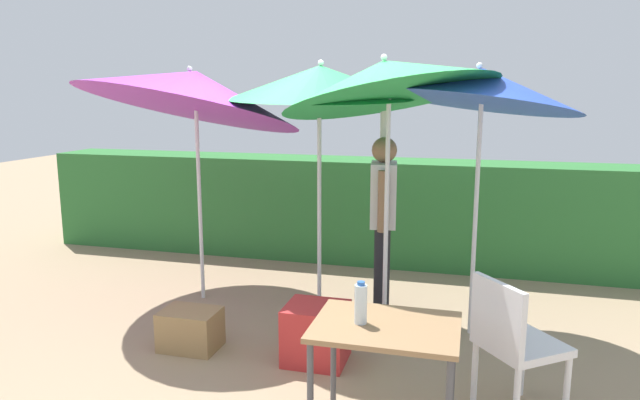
# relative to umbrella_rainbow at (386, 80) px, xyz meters

# --- Properties ---
(ground_plane) EXTENTS (24.00, 24.00, 0.00)m
(ground_plane) POSITION_rel_umbrella_rainbow_xyz_m (-0.55, -0.20, -2.07)
(ground_plane) COLOR #9E8466
(hedge_row) EXTENTS (8.00, 0.70, 1.21)m
(hedge_row) POSITION_rel_umbrella_rainbow_xyz_m (-0.55, 2.18, -1.47)
(hedge_row) COLOR #2D7033
(hedge_row) RESTS_ON ground_plane
(umbrella_rainbow) EXTENTS (1.72, 1.68, 2.47)m
(umbrella_rainbow) POSITION_rel_umbrella_rainbow_xyz_m (0.00, 0.00, 0.00)
(umbrella_rainbow) COLOR silver
(umbrella_rainbow) RESTS_ON ground_plane
(umbrella_orange) EXTENTS (1.60, 1.60, 2.25)m
(umbrella_orange) POSITION_rel_umbrella_rainbow_xyz_m (-0.61, 0.34, -0.01)
(umbrella_orange) COLOR silver
(umbrella_orange) RESTS_ON ground_plane
(umbrella_yellow) EXTENTS (1.61, 1.59, 2.33)m
(umbrella_yellow) POSITION_rel_umbrella_rainbow_xyz_m (0.69, 0.28, -0.05)
(umbrella_yellow) COLOR silver
(umbrella_yellow) RESTS_ON ground_plane
(umbrella_navy) EXTENTS (2.16, 2.10, 2.53)m
(umbrella_navy) POSITION_rel_umbrella_rainbow_xyz_m (-1.87, 0.48, -0.07)
(umbrella_navy) COLOR silver
(umbrella_navy) RESTS_ON ground_plane
(person_vendor) EXTENTS (0.27, 0.56, 1.88)m
(person_vendor) POSITION_rel_umbrella_rainbow_xyz_m (-0.08, 0.51, -1.14)
(person_vendor) COLOR black
(person_vendor) RESTS_ON ground_plane
(chair_plastic) EXTENTS (0.62, 0.62, 0.89)m
(chair_plastic) POSITION_rel_umbrella_rainbow_xyz_m (0.95, -0.98, -1.56)
(chair_plastic) COLOR silver
(chair_plastic) RESTS_ON ground_plane
(cooler_box) EXTENTS (0.45, 0.40, 0.43)m
(cooler_box) POSITION_rel_umbrella_rainbow_xyz_m (-0.40, -0.55, -1.85)
(cooler_box) COLOR red
(cooler_box) RESTS_ON ground_plane
(crate_cardboard) EXTENTS (0.44, 0.33, 0.31)m
(crate_cardboard) POSITION_rel_umbrella_rainbow_xyz_m (-1.41, -0.60, -1.92)
(crate_cardboard) COLOR #9E7A4C
(crate_cardboard) RESTS_ON ground_plane
(folding_table) EXTENTS (0.80, 0.60, 0.72)m
(folding_table) POSITION_rel_umbrella_rainbow_xyz_m (0.24, -1.44, -1.44)
(folding_table) COLOR #4C4C51
(folding_table) RESTS_ON ground_plane
(bottle_water) EXTENTS (0.07, 0.07, 0.24)m
(bottle_water) POSITION_rel_umbrella_rainbow_xyz_m (0.10, -1.46, -1.24)
(bottle_water) COLOR silver
(bottle_water) RESTS_ON folding_table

